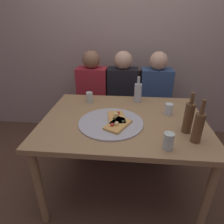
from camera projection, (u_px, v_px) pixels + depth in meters
ground_plane at (122, 184)px, 1.93m from camera, size 8.00×8.00×0.00m
back_wall at (128, 36)px, 2.41m from camera, size 6.00×0.10×2.60m
dining_table at (123, 127)px, 1.63m from camera, size 1.33×0.99×0.76m
pizza_tray at (111, 123)px, 1.52m from camera, size 0.51×0.51×0.01m
pizza_slice_last at (118, 125)px, 1.45m from camera, size 0.22×0.26×0.05m
pizza_slice_extra at (116, 117)px, 1.56m from camera, size 0.16×0.24×0.05m
wine_bottle at (198, 127)px, 1.25m from camera, size 0.06×0.06×0.31m
beer_bottle at (138, 92)px, 1.87m from camera, size 0.07×0.07×0.25m
water_bottle at (188, 117)px, 1.35m from camera, size 0.07×0.07×0.30m
tumbler_near at (169, 109)px, 1.64m from camera, size 0.07×0.07×0.10m
tumbler_far at (168, 141)px, 1.20m from camera, size 0.07×0.07×0.11m
wine_glass at (90, 97)px, 1.87m from camera, size 0.06×0.06×0.10m
chair_left at (94, 101)px, 2.54m from camera, size 0.44×0.44×0.90m
chair_middle at (122, 102)px, 2.51m from camera, size 0.44×0.44×0.90m
chair_right at (153, 103)px, 2.47m from camera, size 0.44×0.44×0.90m
guest_in_sweater at (91, 96)px, 2.34m from camera, size 0.36×0.56×1.17m
guest_in_beanie at (122, 97)px, 2.31m from camera, size 0.36×0.56×1.17m
guest_by_wall at (156, 99)px, 2.28m from camera, size 0.36×0.56×1.17m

